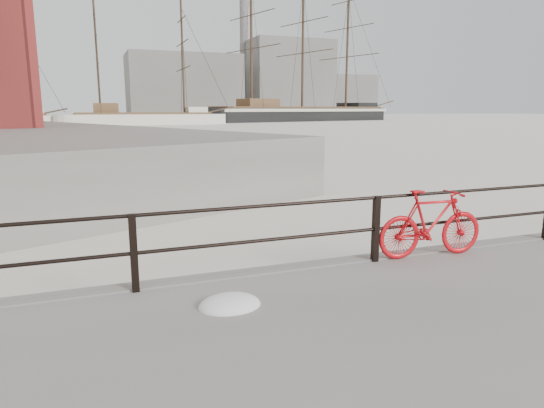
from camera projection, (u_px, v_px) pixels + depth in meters
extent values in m
plane|color=white|center=(536.00, 256.00, 8.75)|extent=(400.00, 400.00, 0.00)
imported|color=red|center=(431.00, 223.00, 7.46)|extent=(1.78, 0.41, 1.07)
ellipsoid|color=white|center=(229.00, 295.00, 5.65)|extent=(0.74, 0.58, 0.27)
cube|color=gray|center=(184.00, 86.00, 142.43)|extent=(32.00, 18.00, 18.00)
cube|color=gray|center=(287.00, 79.00, 158.58)|extent=(26.00, 20.00, 24.00)
cube|color=gray|center=(341.00, 96.00, 172.11)|extent=(20.00, 16.00, 14.00)
cylinder|color=gray|center=(244.00, 48.00, 156.72)|extent=(2.80, 2.80, 44.00)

